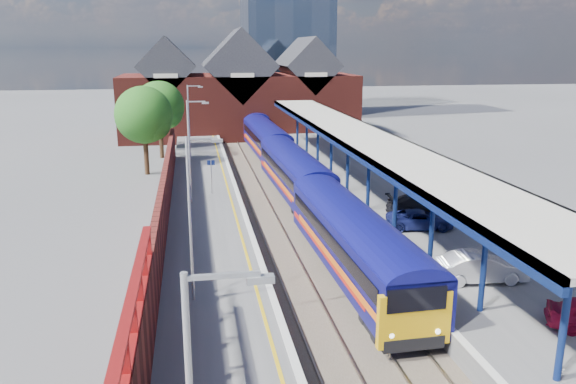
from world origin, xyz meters
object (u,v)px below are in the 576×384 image
Objects in this scene: parked_car_blue at (420,219)px; platform_sign at (211,171)px; lamp_post_c at (191,145)px; train at (278,151)px; parked_car_silver at (480,267)px; lamp_post_d at (190,117)px; parked_car_dark at (425,206)px; lamp_post_b at (193,210)px.

platform_sign is at bearing 58.22° from parked_car_blue.
parked_car_blue is at bearing -32.48° from lamp_post_c.
train is 26.39× the size of platform_sign.
lamp_post_c is 20.94m from parked_car_silver.
platform_sign is (1.36, -14.00, -2.30)m from lamp_post_d.
parked_car_silver is at bearing -173.32° from parked_car_blue.
parked_car_silver is 7.83m from parked_car_blue.
lamp_post_d is at bearing 41.02° from parked_car_dark.
parked_car_silver is (4.96, -28.36, -0.44)m from train.
lamp_post_c is (-7.86, -12.13, 2.87)m from train.
lamp_post_d is at bearing 90.00° from lamp_post_b.
lamp_post_b reaches higher than parked_car_blue.
parked_car_silver is at bearing -68.32° from lamp_post_d.
train is at bearing 57.35° from platform_sign.
lamp_post_d reaches higher than parked_car_silver.
parked_car_dark is at bearing -19.19° from parked_car_blue.
lamp_post_c is at bearing 42.90° from parked_car_silver.
lamp_post_c is 3.34m from platform_sign.
parked_car_silver is 1.03× the size of parked_car_blue.
lamp_post_c reaches higher than platform_sign.
parked_car_silver is at bearing -80.08° from train.
parked_car_silver is (11.45, -18.23, -1.01)m from platform_sign.
parked_car_blue is (0.39, 7.82, -0.12)m from parked_car_silver.
lamp_post_c reaches higher than train.
lamp_post_b is 1.69× the size of parked_car_silver.
parked_car_dark is 1.21× the size of parked_car_blue.
lamp_post_d is at bearing 26.29° from parked_car_silver.
lamp_post_c is at bearing -124.26° from platform_sign.
platform_sign reaches higher than parked_car_blue.
parked_car_dark is at bearing -23.05° from lamp_post_c.
parked_car_dark is at bearing -70.19° from train.
lamp_post_d is 26.64m from parked_car_dark.
lamp_post_b is 1.45× the size of parked_car_dark.
lamp_post_d reaches higher than parked_car_dark.
lamp_post_c is at bearing 67.04° from parked_car_blue.
lamp_post_d is 27.96m from parked_car_blue.
lamp_post_c is (0.00, 16.00, 0.00)m from lamp_post_b.
parked_car_silver reaches higher than parked_car_blue.
lamp_post_c is at bearing 74.86° from parked_car_dark.
train is 19.43m from parked_car_dark.
parked_car_dark is at bearing 34.31° from lamp_post_b.
lamp_post_c is 2.80× the size of platform_sign.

